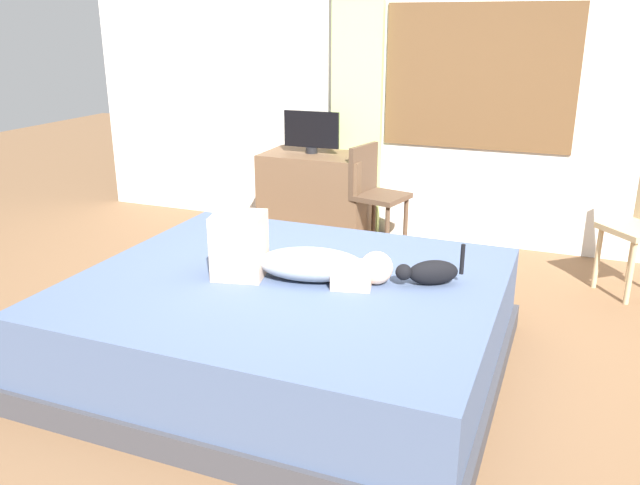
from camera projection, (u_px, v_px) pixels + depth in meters
name	position (u px, v px, depth m)	size (l,w,h in m)	color
ground_plane	(311.00, 363.00, 3.61)	(16.00, 16.00, 0.00)	brown
back_wall_with_window	(428.00, 66.00, 5.31)	(6.40, 0.14, 2.90)	silver
bed	(289.00, 323.00, 3.51)	(2.22, 1.94, 0.51)	#38383D
person_lying	(292.00, 258.00, 3.39)	(0.94, 0.44, 0.34)	#8C939E
cat	(430.00, 272.00, 3.33)	(0.32, 0.23, 0.21)	black
desk	(317.00, 196.00, 5.59)	(0.90, 0.56, 0.74)	brown
tv_monitor	(312.00, 131.00, 5.43)	(0.48, 0.10, 0.35)	black
cup	(358.00, 153.00, 5.27)	(0.08, 0.08, 0.08)	white
chair_by_desk	(373.00, 190.00, 5.25)	(0.46, 0.46, 0.86)	#4C3828
curtain_left	(357.00, 93.00, 5.48)	(0.44, 0.06, 2.44)	#ADCC75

